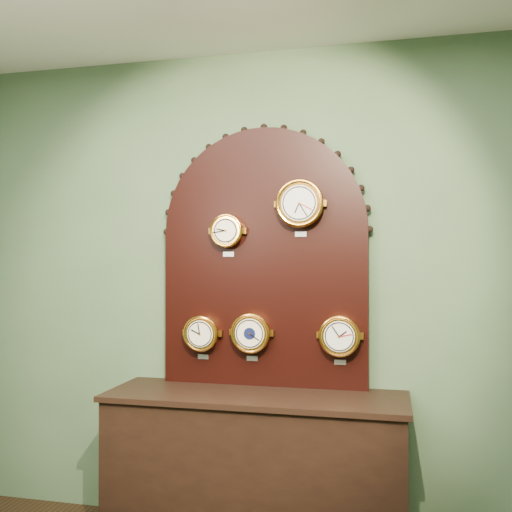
% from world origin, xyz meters
% --- Properties ---
extents(wall_back, '(4.00, 0.00, 4.00)m').
position_xyz_m(wall_back, '(0.00, 2.50, 1.40)').
color(wall_back, '#4B6847').
rests_on(wall_back, ground).
extents(shop_counter, '(1.60, 0.50, 0.80)m').
position_xyz_m(shop_counter, '(0.00, 2.23, 0.40)').
color(shop_counter, black).
rests_on(shop_counter, ground_plane).
extents(display_board, '(1.26, 0.06, 1.53)m').
position_xyz_m(display_board, '(0.00, 2.45, 1.63)').
color(display_board, black).
rests_on(display_board, shop_counter).
extents(roman_clock, '(0.20, 0.08, 0.25)m').
position_xyz_m(roman_clock, '(-0.20, 2.38, 1.73)').
color(roman_clock, gold).
rests_on(roman_clock, display_board).
extents(arabic_clock, '(0.27, 0.08, 0.32)m').
position_xyz_m(arabic_clock, '(0.22, 2.38, 1.88)').
color(arabic_clock, gold).
rests_on(arabic_clock, display_board).
extents(hygrometer, '(0.21, 0.08, 0.26)m').
position_xyz_m(hygrometer, '(-0.36, 2.38, 1.13)').
color(hygrometer, gold).
rests_on(hygrometer, display_board).
extents(barometer, '(0.23, 0.08, 0.28)m').
position_xyz_m(barometer, '(-0.06, 2.38, 1.14)').
color(barometer, gold).
rests_on(barometer, display_board).
extents(tide_clock, '(0.23, 0.08, 0.28)m').
position_xyz_m(tide_clock, '(0.44, 2.38, 1.14)').
color(tide_clock, gold).
rests_on(tide_clock, display_board).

